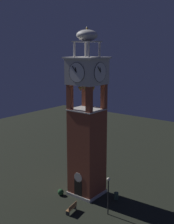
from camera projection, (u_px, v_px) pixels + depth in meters
name	position (u px, v px, depth m)	size (l,w,h in m)	color
ground	(87.00, 193.00, 35.96)	(80.00, 80.00, 0.00)	black
clock_tower	(87.00, 129.00, 34.33)	(3.84, 3.84, 18.90)	brown
park_bench	(72.00, 208.00, 31.71)	(0.73, 1.65, 0.95)	brown
lamp_post	(108.00, 189.00, 30.84)	(0.36, 0.36, 4.05)	black
trash_bin	(116.00, 196.00, 34.47)	(0.52, 0.52, 0.80)	#38513D
shrub_near_entry	(61.00, 192.00, 35.42)	(0.71, 0.71, 0.75)	#234C28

